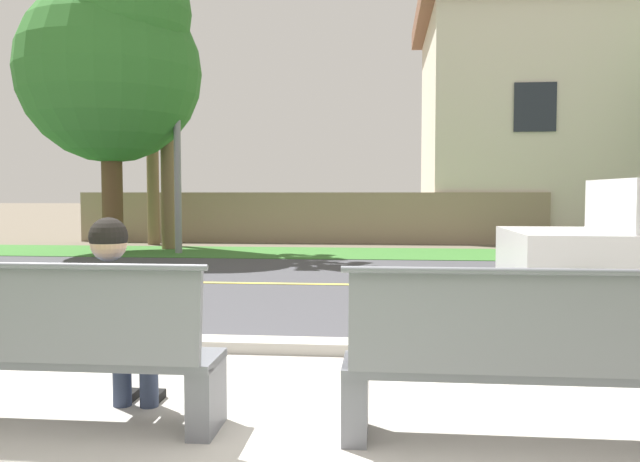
{
  "coord_description": "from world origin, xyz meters",
  "views": [
    {
      "loc": [
        0.58,
        -3.16,
        1.4
      ],
      "look_at": [
        -0.07,
        3.43,
        1.0
      ],
      "focal_mm": 36.22,
      "sensor_mm": 36.0,
      "label": 1
    }
  ],
  "objects_px": {
    "bench_right": "(532,365)",
    "shade_tree_far_left": "(114,58)",
    "streetlamp": "(179,60)",
    "bench_left": "(42,353)",
    "seated_person_blue": "(116,313)"
  },
  "relations": [
    {
      "from": "seated_person_blue",
      "to": "shade_tree_far_left",
      "type": "distance_m",
      "value": 12.25
    },
    {
      "from": "bench_right",
      "to": "shade_tree_far_left",
      "type": "xyz_separation_m",
      "value": [
        -6.96,
        10.89,
        4.01
      ]
    },
    {
      "from": "bench_right",
      "to": "shade_tree_far_left",
      "type": "height_order",
      "value": "shade_tree_far_left"
    },
    {
      "from": "streetlamp",
      "to": "shade_tree_far_left",
      "type": "xyz_separation_m",
      "value": [
        -1.5,
        -0.08,
        0.06
      ]
    },
    {
      "from": "streetlamp",
      "to": "shade_tree_far_left",
      "type": "distance_m",
      "value": 1.5
    },
    {
      "from": "bench_right",
      "to": "seated_person_blue",
      "type": "height_order",
      "value": "seated_person_blue"
    },
    {
      "from": "seated_person_blue",
      "to": "streetlamp",
      "type": "bearing_deg",
      "value": 105.86
    },
    {
      "from": "bench_right",
      "to": "seated_person_blue",
      "type": "relative_size",
      "value": 1.64
    },
    {
      "from": "bench_right",
      "to": "streetlamp",
      "type": "bearing_deg",
      "value": 116.47
    },
    {
      "from": "shade_tree_far_left",
      "to": "streetlamp",
      "type": "bearing_deg",
      "value": 3.22
    },
    {
      "from": "seated_person_blue",
      "to": "shade_tree_far_left",
      "type": "xyz_separation_m",
      "value": [
        -4.57,
        10.72,
        3.79
      ]
    },
    {
      "from": "bench_right",
      "to": "streetlamp",
      "type": "distance_m",
      "value": 12.88
    },
    {
      "from": "bench_left",
      "to": "streetlamp",
      "type": "bearing_deg",
      "value": 103.77
    },
    {
      "from": "bench_left",
      "to": "streetlamp",
      "type": "distance_m",
      "value": 11.97
    },
    {
      "from": "bench_right",
      "to": "seated_person_blue",
      "type": "distance_m",
      "value": 2.41
    }
  ]
}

